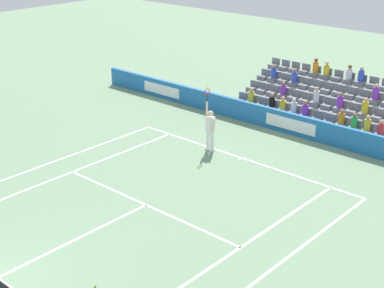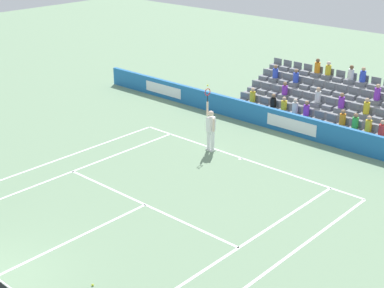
# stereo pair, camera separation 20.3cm
# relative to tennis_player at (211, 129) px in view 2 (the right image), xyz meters

# --- Properties ---
(line_baseline) EXTENTS (10.97, 0.10, 0.01)m
(line_baseline) POSITION_rel_tennis_player_xyz_m (-1.51, -0.24, -0.99)
(line_baseline) COLOR white
(line_baseline) RESTS_ON ground
(line_service) EXTENTS (8.23, 0.10, 0.01)m
(line_service) POSITION_rel_tennis_player_xyz_m (-1.51, 5.25, -0.99)
(line_service) COLOR white
(line_service) RESTS_ON ground
(line_centre_service) EXTENTS (0.10, 6.40, 0.01)m
(line_centre_service) POSITION_rel_tennis_player_xyz_m (-1.51, 8.45, -0.99)
(line_centre_service) COLOR white
(line_centre_service) RESTS_ON ground
(line_singles_sideline_left) EXTENTS (0.10, 11.89, 0.01)m
(line_singles_sideline_left) POSITION_rel_tennis_player_xyz_m (2.61, 5.70, -0.99)
(line_singles_sideline_left) COLOR white
(line_singles_sideline_left) RESTS_ON ground
(line_singles_sideline_right) EXTENTS (0.10, 11.89, 0.01)m
(line_singles_sideline_right) POSITION_rel_tennis_player_xyz_m (-5.62, 5.70, -0.99)
(line_singles_sideline_right) COLOR white
(line_singles_sideline_right) RESTS_ON ground
(line_doubles_sideline_left) EXTENTS (0.10, 11.89, 0.01)m
(line_doubles_sideline_left) POSITION_rel_tennis_player_xyz_m (3.98, 5.70, -0.99)
(line_doubles_sideline_left) COLOR white
(line_doubles_sideline_left) RESTS_ON ground
(line_doubles_sideline_right) EXTENTS (0.10, 11.89, 0.01)m
(line_doubles_sideline_right) POSITION_rel_tennis_player_xyz_m (-6.99, 5.70, -0.99)
(line_doubles_sideline_right) COLOR white
(line_doubles_sideline_right) RESTS_ON ground
(line_centre_mark) EXTENTS (0.10, 0.20, 0.01)m
(line_centre_mark) POSITION_rel_tennis_player_xyz_m (-1.51, -0.14, -0.99)
(line_centre_mark) COLOR white
(line_centre_mark) RESTS_ON ground
(sponsor_barrier) EXTENTS (24.48, 0.22, 0.98)m
(sponsor_barrier) POSITION_rel_tennis_player_xyz_m (-1.51, -3.96, -0.50)
(sponsor_barrier) COLOR #1E66AD
(sponsor_barrier) RESTS_ON ground
(tennis_player) EXTENTS (0.52, 0.38, 2.85)m
(tennis_player) POSITION_rel_tennis_player_xyz_m (0.00, 0.00, 0.00)
(tennis_player) COLOR white
(tennis_player) RESTS_ON ground
(stadium_stand) EXTENTS (8.06, 3.80, 2.60)m
(stadium_stand) POSITION_rel_tennis_player_xyz_m (-1.52, -6.88, -0.30)
(stadium_stand) COLOR gray
(stadium_stand) RESTS_ON ground
(loose_tennis_ball) EXTENTS (0.07, 0.07, 0.07)m
(loose_tennis_ball) POSITION_rel_tennis_player_xyz_m (-3.85, 9.45, -0.96)
(loose_tennis_ball) COLOR #D1E533
(loose_tennis_ball) RESTS_ON ground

